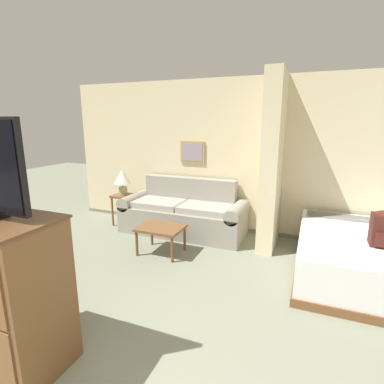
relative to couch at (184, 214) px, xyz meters
name	(u,v)px	position (x,y,z in m)	size (l,w,h in m)	color
wall_back	(263,159)	(1.23, 0.48, 0.96)	(7.32, 0.16, 2.60)	beige
wall_partition_pillar	(272,163)	(1.45, -0.01, 0.96)	(0.24, 0.86, 2.60)	beige
couch	(184,214)	(0.00, 0.00, 0.00)	(2.14, 0.84, 0.92)	gray
coffee_table	(161,230)	(0.04, -0.92, 0.02)	(0.64, 0.51, 0.41)	brown
side_table	(124,201)	(-1.20, -0.05, 0.11)	(0.36, 0.36, 0.57)	brown
table_lamp	(122,178)	(-1.20, -0.05, 0.54)	(0.31, 0.31, 0.47)	tan
tv_dresser	(1,293)	(-0.13, -3.20, 0.27)	(1.01, 0.57, 1.22)	brown
bed	(380,259)	(2.86, -0.60, -0.06)	(1.90, 1.97, 0.54)	brown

